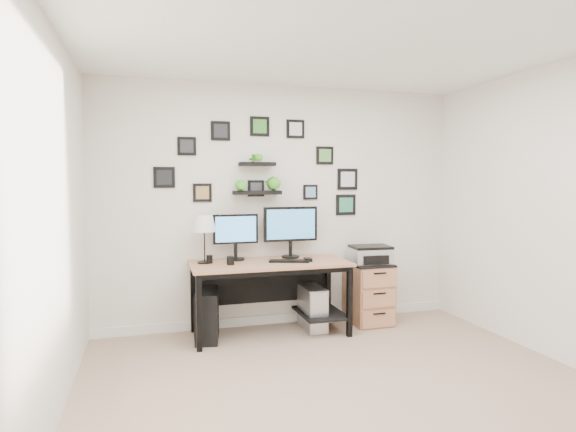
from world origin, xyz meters
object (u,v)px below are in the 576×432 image
object	(u,v)px
monitor_left	(236,233)
mug	(230,261)
pc_tower_grey	(312,308)
desk	(272,273)
monitor_right	(291,228)
table_lamp	(204,225)
pc_tower_black	(207,315)
file_cabinet	(369,293)
printer	(371,254)

from	to	relation	value
monitor_left	mug	xyz separation A→B (m)	(-0.10, -0.26, -0.24)
pc_tower_grey	monitor_left	bearing A→B (deg)	167.85
desk	monitor_left	bearing A→B (deg)	154.24
monitor_right	mug	size ratio (longest dim) A/B	7.01
table_lamp	mug	bearing A→B (deg)	-36.56
mug	pc_tower_grey	size ratio (longest dim) A/B	0.18
desk	table_lamp	bearing A→B (deg)	172.81
monitor_right	pc_tower_black	xyz separation A→B (m)	(-0.92, -0.17, -0.83)
table_lamp	file_cabinet	world-z (taller)	table_lamp
mug	printer	distance (m)	1.58
mug	table_lamp	bearing A→B (deg)	143.44
file_cabinet	desk	bearing A→B (deg)	-177.01
table_lamp	pc_tower_black	xyz separation A→B (m)	(0.01, -0.10, -0.89)
table_lamp	pc_tower_black	distance (m)	0.90
monitor_right	pc_tower_black	distance (m)	1.25
pc_tower_black	printer	xyz separation A→B (m)	(1.80, 0.05, 0.52)
file_cabinet	monitor_right	bearing A→B (deg)	173.24
pc_tower_grey	file_cabinet	bearing A→B (deg)	4.92
desk	printer	distance (m)	1.14
monitor_right	file_cabinet	bearing A→B (deg)	-6.76
mug	pc_tower_grey	bearing A→B (deg)	5.56
pc_tower_black	file_cabinet	xyz separation A→B (m)	(1.79, 0.07, 0.09)
file_cabinet	pc_tower_grey	bearing A→B (deg)	-175.08
pc_tower_black	file_cabinet	world-z (taller)	file_cabinet
monitor_left	pc_tower_grey	world-z (taller)	monitor_left
monitor_right	file_cabinet	distance (m)	1.15
file_cabinet	printer	size ratio (longest dim) A/B	1.53
printer	file_cabinet	bearing A→B (deg)	124.39
pc_tower_black	desk	bearing A→B (deg)	10.55
table_lamp	monitor_right	bearing A→B (deg)	4.70
pc_tower_black	file_cabinet	size ratio (longest dim) A/B	0.73
monitor_right	pc_tower_grey	world-z (taller)	monitor_right
desk	pc_tower_black	xyz separation A→B (m)	(-0.67, -0.01, -0.38)
mug	file_cabinet	world-z (taller)	mug
file_cabinet	mug	bearing A→B (deg)	-174.72
printer	table_lamp	bearing A→B (deg)	178.64
pc_tower_black	table_lamp	bearing A→B (deg)	102.95
pc_tower_black	pc_tower_grey	bearing A→B (deg)	10.20
pc_tower_grey	monitor_right	bearing A→B (deg)	139.94
table_lamp	mug	distance (m)	0.45
desk	monitor_right	size ratio (longest dim) A/B	2.71
monitor_left	pc_tower_black	distance (m)	0.87
monitor_right	printer	distance (m)	0.94
monitor_left	pc_tower_grey	distance (m)	1.13
pc_tower_black	file_cabinet	distance (m)	1.79
printer	pc_tower_black	bearing A→B (deg)	-178.31
desk	monitor_left	distance (m)	0.56
desk	file_cabinet	world-z (taller)	desk
desk	file_cabinet	xyz separation A→B (m)	(1.12, 0.06, -0.29)
monitor_right	file_cabinet	xyz separation A→B (m)	(0.87, -0.10, -0.74)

